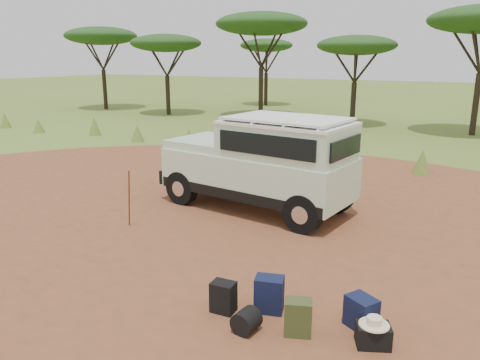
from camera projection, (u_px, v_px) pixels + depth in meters
The scene contains 13 objects.
ground at pixel (200, 246), 9.40m from camera, with size 140.00×140.00×0.00m, color #5D6B26.
dirt_clearing at pixel (200, 245), 9.40m from camera, with size 23.00×23.00×0.01m, color brown.
grass_fringe at pixel (337, 152), 16.60m from camera, with size 36.60×1.60×0.90m.
acacia_treeline at pixel (417, 33), 24.62m from camera, with size 46.70×13.20×6.26m.
safari_vehicle at pixel (262, 165), 11.36m from camera, with size 5.02×2.49×2.34m.
walking_staff at pixel (129, 199), 10.22m from camera, with size 0.03×0.03×1.37m, color brown.
backpack_black at pixel (223, 297), 6.91m from camera, with size 0.35×0.26×0.47m, color black.
backpack_navy at pixel (269, 294), 6.92m from camera, with size 0.42×0.30×0.55m, color #13163E.
backpack_olive at pixel (298, 318), 6.34m from camera, with size 0.37×0.26×0.51m, color #3A4720.
duffel_navy at pixel (361, 313), 6.50m from camera, with size 0.41×0.31×0.46m, color #13163E.
hard_case at pixel (373, 336), 6.10m from camera, with size 0.43×0.31×0.31m, color black.
stuff_sack at pixel (246, 321), 6.42m from camera, with size 0.33×0.33×0.33m, color black.
safari_hat at pixel (374, 322), 6.05m from camera, with size 0.40×0.40×0.12m.
Camera 1 is at (4.89, -7.30, 3.68)m, focal length 35.00 mm.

